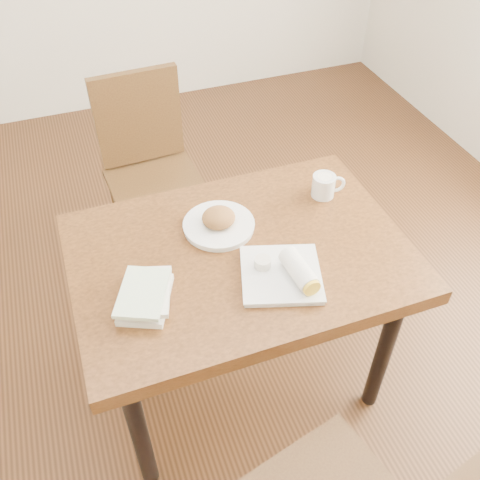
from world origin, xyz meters
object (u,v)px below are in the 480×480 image
object	(u,v)px
chair_far	(149,163)
book_stack	(145,295)
plate_burrito	(286,273)
coffee_mug	(325,185)
plate_scone	(219,223)
table	(240,269)

from	to	relation	value
chair_far	book_stack	size ratio (longest dim) A/B	3.86
plate_burrito	book_stack	size ratio (longest dim) A/B	1.28
chair_far	coffee_mug	size ratio (longest dim) A/B	7.47
chair_far	plate_scone	world-z (taller)	chair_far
plate_burrito	book_stack	distance (m)	0.44
table	plate_burrito	size ratio (longest dim) A/B	3.56
plate_burrito	chair_far	bearing A→B (deg)	101.87
table	chair_far	world-z (taller)	chair_far
table	coffee_mug	world-z (taller)	coffee_mug
plate_burrito	book_stack	bearing A→B (deg)	171.94
table	book_stack	world-z (taller)	book_stack
coffee_mug	book_stack	size ratio (longest dim) A/B	0.52
plate_scone	coffee_mug	size ratio (longest dim) A/B	1.98
table	plate_scone	xyz separation A→B (m)	(-0.03, 0.13, 0.11)
plate_burrito	book_stack	world-z (taller)	plate_burrito
table	plate_scone	distance (m)	0.18
chair_far	book_stack	bearing A→B (deg)	-102.20
plate_scone	plate_burrito	bearing A→B (deg)	-67.56
coffee_mug	plate_burrito	xyz separation A→B (m)	(-0.30, -0.34, -0.02)
table	chair_far	xyz separation A→B (m)	(-0.13, 0.89, -0.11)
table	plate_burrito	bearing A→B (deg)	-60.83
chair_far	plate_burrito	size ratio (longest dim) A/B	3.01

